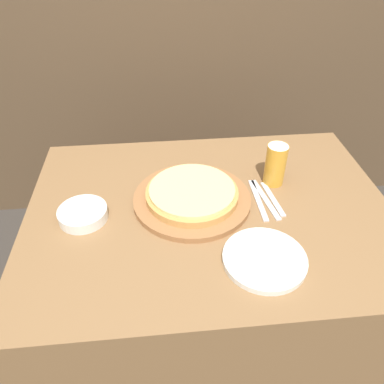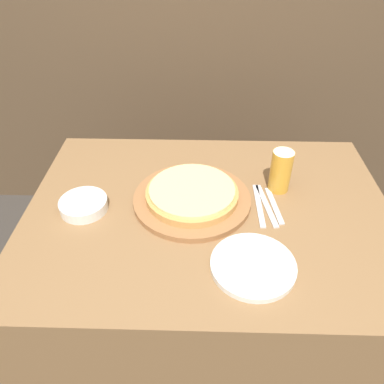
{
  "view_description": "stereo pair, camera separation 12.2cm",
  "coord_description": "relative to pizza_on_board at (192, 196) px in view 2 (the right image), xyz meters",
  "views": [
    {
      "loc": [
        -0.15,
        -0.92,
        1.57
      ],
      "look_at": [
        -0.06,
        0.04,
        0.81
      ],
      "focal_mm": 35.0,
      "sensor_mm": 36.0,
      "label": 1
    },
    {
      "loc": [
        -0.03,
        -0.92,
        1.57
      ],
      "look_at": [
        -0.06,
        0.04,
        0.81
      ],
      "focal_mm": 35.0,
      "sensor_mm": 36.0,
      "label": 2
    }
  ],
  "objects": [
    {
      "name": "dinner_plate",
      "position": [
        0.17,
        -0.28,
        -0.02
      ],
      "size": [
        0.24,
        0.24,
        0.02
      ],
      "color": "silver",
      "rests_on": "dining_table"
    },
    {
      "name": "pizza_on_board",
      "position": [
        0.0,
        0.0,
        0.0
      ],
      "size": [
        0.39,
        0.39,
        0.06
      ],
      "color": "#99663D",
      "rests_on": "dining_table"
    },
    {
      "name": "side_bowl",
      "position": [
        -0.35,
        -0.05,
        -0.01
      ],
      "size": [
        0.15,
        0.15,
        0.04
      ],
      "color": "silver",
      "rests_on": "dining_table"
    },
    {
      "name": "spoon",
      "position": [
        0.27,
        -0.02,
        -0.02
      ],
      "size": [
        0.04,
        0.18,
        0.0
      ],
      "color": "silver",
      "rests_on": "dining_table"
    },
    {
      "name": "fork",
      "position": [
        0.22,
        -0.02,
        -0.02
      ],
      "size": [
        0.02,
        0.22,
        0.0
      ],
      "color": "silver",
      "rests_on": "dining_table"
    },
    {
      "name": "dining_table",
      "position": [
        0.06,
        -0.04,
        -0.41
      ],
      "size": [
        1.19,
        0.88,
        0.77
      ],
      "color": "olive",
      "rests_on": "ground_plane"
    },
    {
      "name": "dinner_knife",
      "position": [
        0.25,
        -0.02,
        -0.02
      ],
      "size": [
        0.05,
        0.22,
        0.0
      ],
      "color": "silver",
      "rests_on": "dining_table"
    },
    {
      "name": "beer_glass",
      "position": [
        0.3,
        0.08,
        0.06
      ],
      "size": [
        0.07,
        0.07,
        0.15
      ],
      "color": "gold",
      "rests_on": "dining_table"
    },
    {
      "name": "ground_plane",
      "position": [
        0.06,
        -0.04,
        -0.79
      ],
      "size": [
        12.0,
        12.0,
        0.0
      ],
      "primitive_type": "plane",
      "color": "#38332D"
    }
  ]
}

